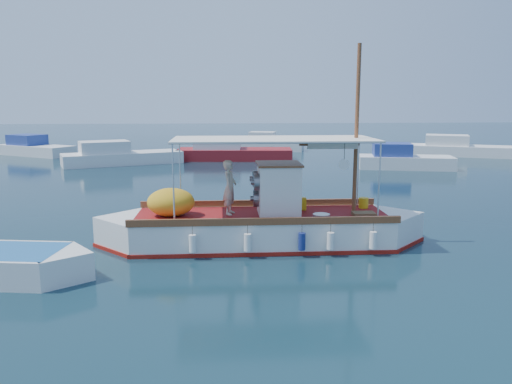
{
  "coord_description": "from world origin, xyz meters",
  "views": [
    {
      "loc": [
        -1.97,
        -14.93,
        4.25
      ],
      "look_at": [
        -0.87,
        0.0,
        1.5
      ],
      "focal_mm": 35.0,
      "sensor_mm": 36.0,
      "label": 1
    }
  ],
  "objects": [
    {
      "name": "bg_boat_far_w",
      "position": [
        -16.5,
        25.38,
        0.49
      ],
      "size": [
        6.68,
        5.4,
        1.8
      ],
      "rotation": [
        0.0,
        0.0,
        -0.57
      ],
      "color": "silver",
      "rests_on": "ground"
    },
    {
      "name": "bg_boat_e",
      "position": [
        16.64,
        22.55,
        0.49
      ],
      "size": [
        8.22,
        5.51,
        1.8
      ],
      "rotation": [
        0.0,
        0.0,
        -0.41
      ],
      "color": "silver",
      "rests_on": "ground"
    },
    {
      "name": "bg_boat_nw",
      "position": [
        -8.72,
        19.08,
        0.49
      ],
      "size": [
        8.12,
        5.06,
        1.8
      ],
      "rotation": [
        0.0,
        0.0,
        0.37
      ],
      "color": "silver",
      "rests_on": "ground"
    },
    {
      "name": "ground",
      "position": [
        0.0,
        0.0,
        0.0
      ],
      "size": [
        160.0,
        160.0,
        0.0
      ],
      "primitive_type": "plane",
      "color": "black",
      "rests_on": "ground"
    },
    {
      "name": "fishing_caique",
      "position": [
        -0.79,
        -0.48,
        0.53
      ],
      "size": [
        9.93,
        2.84,
        6.06
      ],
      "rotation": [
        0.0,
        0.0,
        -0.01
      ],
      "color": "white",
      "rests_on": "ground"
    },
    {
      "name": "bg_boat_far_n",
      "position": [
        2.34,
        27.72,
        0.49
      ],
      "size": [
        5.7,
        3.32,
        1.8
      ],
      "rotation": [
        0.0,
        0.0,
        -0.26
      ],
      "color": "silver",
      "rests_on": "ground"
    },
    {
      "name": "bg_boat_ne",
      "position": [
        9.57,
        15.64,
        0.49
      ],
      "size": [
        6.1,
        3.39,
        1.8
      ],
      "rotation": [
        0.0,
        0.0,
        -0.22
      ],
      "color": "silver",
      "rests_on": "ground"
    },
    {
      "name": "bg_boat_n",
      "position": [
        -1.13,
        21.27,
        0.49
      ],
      "size": [
        8.42,
        3.4,
        1.8
      ],
      "rotation": [
        0.0,
        0.0,
        -0.07
      ],
      "color": "maroon",
      "rests_on": "ground"
    }
  ]
}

